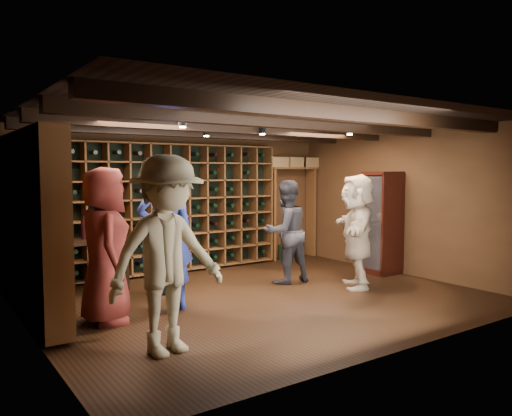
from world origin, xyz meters
TOP-DOWN VIEW (x-y plane):
  - ground at (0.00, 0.00)m, footprint 6.00×6.00m
  - room_shell at (0.00, 0.05)m, footprint 6.00×6.00m
  - wine_rack_back at (-0.52, 2.33)m, footprint 4.65×0.30m
  - wine_rack_left at (-2.83, 0.82)m, footprint 0.30×2.65m
  - crate_shelf at (2.41, 2.32)m, footprint 1.20×0.32m
  - display_cabinet at (2.71, 0.20)m, footprint 0.55×0.50m
  - man_blue_shirt at (-1.36, 0.20)m, footprint 0.79×0.59m
  - man_grey_suit at (0.88, 0.57)m, footprint 0.82×0.65m
  - guest_red_floral at (-2.17, 0.09)m, footprint 0.74×0.99m
  - guest_woman_black at (-1.00, 1.07)m, footprint 1.03×0.96m
  - guest_khaki at (-1.99, -1.24)m, footprint 1.34×0.89m
  - guest_beige at (1.58, -0.30)m, footprint 1.41×1.59m
  - tasting_table at (-1.95, 1.58)m, footprint 1.16×0.77m

SIDE VIEW (x-z plane):
  - ground at x=0.00m, z-range 0.00..0.00m
  - tasting_table at x=-1.95m, z-range 0.18..1.26m
  - man_grey_suit at x=0.88m, z-range 0.00..1.64m
  - guest_woman_black at x=-1.00m, z-range 0.00..1.70m
  - display_cabinet at x=2.71m, z-range -0.02..1.73m
  - guest_beige at x=1.58m, z-range 0.00..1.74m
  - guest_red_floral at x=-2.17m, z-range 0.00..1.83m
  - guest_khaki at x=-1.99m, z-range 0.00..1.94m
  - man_blue_shirt at x=-1.36m, z-range 0.00..1.97m
  - wine_rack_back at x=-0.52m, z-range 0.05..2.25m
  - wine_rack_left at x=-2.83m, z-range 0.05..2.25m
  - crate_shelf at x=2.41m, z-range 0.54..2.60m
  - room_shell at x=0.00m, z-range -0.58..5.42m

